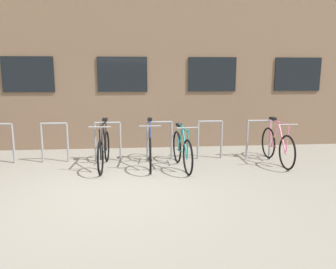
% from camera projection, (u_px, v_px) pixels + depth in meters
% --- Properties ---
extents(ground_plane, '(42.00, 42.00, 0.00)m').
position_uv_depth(ground_plane, '(117.00, 188.00, 5.75)').
color(ground_plane, gray).
extents(storefront_building, '(28.00, 6.44, 4.64)m').
position_uv_depth(storefront_building, '(126.00, 65.00, 11.59)').
color(storefront_building, '#7A604C').
rests_on(storefront_building, ground).
extents(bike_rack, '(6.62, 0.05, 0.92)m').
position_uv_depth(bike_rack, '(134.00, 137.00, 7.53)').
color(bike_rack, gray).
rests_on(bike_rack, ground).
extents(bicycle_teal, '(0.44, 1.71, 0.98)m').
position_uv_depth(bicycle_teal, '(182.00, 150.00, 6.97)').
color(bicycle_teal, black).
rests_on(bicycle_teal, ground).
extents(bicycle_pink, '(0.44, 1.74, 1.03)m').
position_uv_depth(bicycle_pink, '(277.00, 145.00, 7.35)').
color(bicycle_pink, black).
rests_on(bicycle_pink, ground).
extents(bicycle_blue, '(0.44, 1.84, 1.03)m').
position_uv_depth(bicycle_blue, '(150.00, 148.00, 7.13)').
color(bicycle_blue, black).
rests_on(bicycle_blue, ground).
extents(bicycle_black, '(0.44, 1.78, 1.05)m').
position_uv_depth(bicycle_black, '(104.00, 150.00, 7.00)').
color(bicycle_black, black).
rests_on(bicycle_black, ground).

